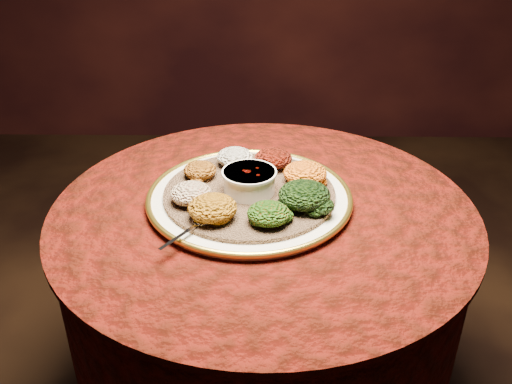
{
  "coord_description": "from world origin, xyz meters",
  "views": [
    {
      "loc": [
        -0.0,
        -1.09,
        1.41
      ],
      "look_at": [
        -0.02,
        0.03,
        0.76
      ],
      "focal_mm": 40.0,
      "sensor_mm": 36.0,
      "label": 1
    }
  ],
  "objects": [
    {
      "name": "portion_kitfo",
      "position": [
        0.02,
        0.15,
        0.78
      ],
      "size": [
        0.09,
        0.09,
        0.04
      ],
      "primitive_type": "ellipsoid",
      "color": "black",
      "rests_on": "injera"
    },
    {
      "name": "portion_mixveg",
      "position": [
        0.01,
        -0.1,
        0.78
      ],
      "size": [
        0.09,
        0.09,
        0.04
      ],
      "primitive_type": "ellipsoid",
      "color": "#8E3209",
      "rests_on": "injera"
    },
    {
      "name": "portion_ayib",
      "position": [
        -0.07,
        0.16,
        0.78
      ],
      "size": [
        0.09,
        0.08,
        0.04
      ],
      "primitive_type": "ellipsoid",
      "color": "silver",
      "rests_on": "injera"
    },
    {
      "name": "injera",
      "position": [
        -0.03,
        0.03,
        0.76
      ],
      "size": [
        0.49,
        0.49,
        0.01
      ],
      "primitive_type": "cylinder",
      "rotation": [
        0.0,
        0.0,
        0.32
      ],
      "color": "#8B6545",
      "rests_on": "platter"
    },
    {
      "name": "spoon",
      "position": [
        -0.13,
        -0.12,
        0.77
      ],
      "size": [
        0.09,
        0.12,
        0.01
      ],
      "rotation": [
        0.0,
        0.0,
        -2.19
      ],
      "color": "silver",
      "rests_on": "injera"
    },
    {
      "name": "platter",
      "position": [
        -0.03,
        0.03,
        0.75
      ],
      "size": [
        0.56,
        0.56,
        0.02
      ],
      "rotation": [
        0.0,
        0.0,
        -0.28
      ],
      "color": "silver",
      "rests_on": "table"
    },
    {
      "name": "portion_timatim",
      "position": [
        -0.16,
        -0.02,
        0.78
      ],
      "size": [
        0.09,
        0.09,
        0.04
      ],
      "primitive_type": "ellipsoid",
      "color": "maroon",
      "rests_on": "injera"
    },
    {
      "name": "portion_kik",
      "position": [
        -0.11,
        -0.09,
        0.79
      ],
      "size": [
        0.1,
        0.1,
        0.05
      ],
      "primitive_type": "ellipsoid",
      "color": "#9A5F0D",
      "rests_on": "injera"
    },
    {
      "name": "portion_shiro",
      "position": [
        -0.15,
        0.09,
        0.78
      ],
      "size": [
        0.08,
        0.07,
        0.04
      ],
      "primitive_type": "ellipsoid",
      "color": "#8C4D10",
      "rests_on": "injera"
    },
    {
      "name": "portion_tikil",
      "position": [
        0.1,
        0.07,
        0.79
      ],
      "size": [
        0.1,
        0.1,
        0.05
      ],
      "primitive_type": "ellipsoid",
      "color": "#B1690E",
      "rests_on": "injera"
    },
    {
      "name": "stew_bowl",
      "position": [
        -0.03,
        0.03,
        0.79
      ],
      "size": [
        0.12,
        0.12,
        0.05
      ],
      "color": "white",
      "rests_on": "injera"
    },
    {
      "name": "portion_gomen",
      "position": [
        0.09,
        -0.04,
        0.79
      ],
      "size": [
        0.11,
        0.11,
        0.05
      ],
      "primitive_type": "ellipsoid",
      "color": "black",
      "rests_on": "injera"
    },
    {
      "name": "table",
      "position": [
        0.0,
        0.0,
        0.55
      ],
      "size": [
        0.96,
        0.96,
        0.73
      ],
      "color": "black",
      "rests_on": "ground"
    }
  ]
}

